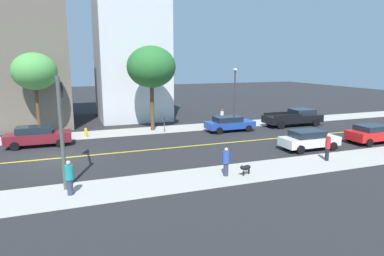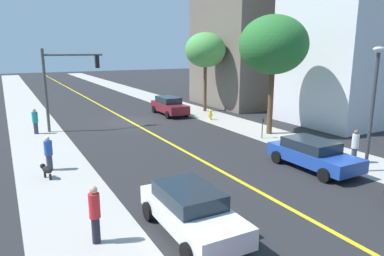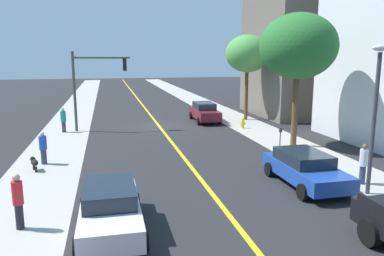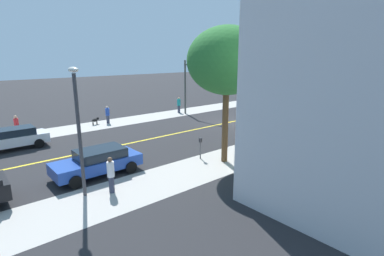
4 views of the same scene
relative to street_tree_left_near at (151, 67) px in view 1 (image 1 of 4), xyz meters
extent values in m
plane|color=#262628|center=(7.11, -8.40, -5.95)|extent=(140.00, 140.00, 0.00)
cube|color=#ADA8A0|center=(0.10, -8.40, -5.95)|extent=(3.44, 126.00, 0.01)
cube|color=#ADA8A0|center=(14.12, -8.40, -5.95)|extent=(3.44, 126.00, 0.01)
cube|color=yellow|center=(7.11, -8.40, -5.95)|extent=(0.20, 126.00, 0.00)
cube|color=#665B51|center=(-8.18, -11.80, 1.51)|extent=(11.25, 9.46, 14.94)
cube|color=silver|center=(-8.18, -0.45, 1.23)|extent=(9.03, 7.50, 14.37)
cylinder|color=brown|center=(0.00, 0.00, -3.81)|extent=(0.36, 0.36, 4.28)
ellipsoid|color=#286B2D|center=(0.00, 0.00, 0.03)|extent=(4.53, 4.53, 3.85)
cylinder|color=brown|center=(-0.70, -9.95, -3.82)|extent=(0.30, 0.30, 4.26)
ellipsoid|color=#4C9947|center=(-0.70, -9.95, -0.31)|extent=(3.70, 3.70, 3.15)
cylinder|color=yellow|center=(0.98, -6.17, -5.64)|extent=(0.24, 0.24, 0.64)
sphere|color=yellow|center=(0.98, -6.17, -5.25)|extent=(0.22, 0.22, 0.22)
cylinder|color=yellow|center=(0.81, -6.17, -5.60)|extent=(0.10, 0.10, 0.10)
cylinder|color=yellow|center=(1.15, -6.17, -5.60)|extent=(0.10, 0.10, 0.10)
cylinder|color=#4C4C51|center=(1.28, 0.80, -5.42)|extent=(0.07, 0.07, 1.07)
cube|color=#2D2D33|center=(1.28, 0.80, -4.75)|extent=(0.12, 0.18, 0.26)
cylinder|color=#474C47|center=(13.31, -7.81, -3.08)|extent=(0.20, 0.20, 5.76)
cylinder|color=#474C47|center=(11.29, -7.81, -0.64)|extent=(4.04, 0.14, 0.14)
cube|color=black|center=(9.67, -7.81, -1.14)|extent=(0.26, 0.32, 0.90)
sphere|color=red|center=(9.67, -7.81, -0.84)|extent=(0.20, 0.20, 0.20)
sphere|color=yellow|center=(9.67, -7.81, -1.14)|extent=(0.20, 0.20, 0.20)
sphere|color=green|center=(9.67, -7.81, -1.44)|extent=(0.20, 0.20, 0.20)
cylinder|color=#38383D|center=(1.06, 8.16, -3.18)|extent=(0.16, 0.16, 5.54)
ellipsoid|color=silver|center=(1.06, 8.16, -0.26)|extent=(0.70, 0.36, 0.24)
cube|color=red|center=(11.13, 15.48, -5.28)|extent=(1.98, 4.25, 0.71)
cube|color=#19232D|center=(11.13, 15.27, -4.71)|extent=(1.71, 2.31, 0.43)
cylinder|color=black|center=(10.16, 16.84, -5.63)|extent=(0.24, 0.65, 0.64)
cylinder|color=black|center=(10.23, 14.07, -5.63)|extent=(0.24, 0.65, 0.64)
cylinder|color=black|center=(12.10, 14.12, -5.63)|extent=(0.24, 0.65, 0.64)
cube|color=#1E429E|center=(3.00, 6.71, -5.33)|extent=(1.90, 4.56, 0.61)
cube|color=#19232D|center=(3.00, 6.49, -4.78)|extent=(1.67, 2.47, 0.48)
cylinder|color=black|center=(2.06, 8.22, -5.63)|extent=(0.22, 0.64, 0.64)
cylinder|color=black|center=(3.94, 8.22, -5.63)|extent=(0.22, 0.64, 0.64)
cylinder|color=black|center=(2.06, 5.21, -5.63)|extent=(0.22, 0.64, 0.64)
cylinder|color=black|center=(3.95, 5.21, -5.63)|extent=(0.22, 0.64, 0.64)
cube|color=silver|center=(11.09, 9.27, -5.32)|extent=(1.80, 4.40, 0.64)
cube|color=#19232D|center=(11.09, 9.05, -4.75)|extent=(1.57, 2.38, 0.49)
cylinder|color=black|center=(10.21, 10.73, -5.63)|extent=(0.22, 0.64, 0.64)
cylinder|color=black|center=(11.98, 10.72, -5.63)|extent=(0.22, 0.64, 0.64)
cylinder|color=black|center=(10.19, 7.83, -5.63)|extent=(0.22, 0.64, 0.64)
cylinder|color=black|center=(11.97, 7.82, -5.63)|extent=(0.22, 0.64, 0.64)
cube|color=maroon|center=(3.05, -9.77, -5.27)|extent=(1.85, 4.82, 0.73)
cube|color=#19232D|center=(3.04, -10.00, -4.64)|extent=(1.58, 2.62, 0.53)
cylinder|color=black|center=(2.22, -8.17, -5.63)|extent=(0.24, 0.65, 0.64)
cylinder|color=black|center=(3.95, -8.21, -5.63)|extent=(0.24, 0.65, 0.64)
cylinder|color=black|center=(2.14, -11.32, -5.63)|extent=(0.24, 0.65, 0.64)
cylinder|color=black|center=(3.87, -11.36, -5.63)|extent=(0.24, 0.65, 0.64)
cube|color=black|center=(2.85, 13.92, -5.20)|extent=(2.18, 6.11, 0.71)
cube|color=#19232D|center=(2.87, 15.02, -4.55)|extent=(1.94, 2.22, 0.58)
cube|color=black|center=(1.88, 12.73, -4.73)|extent=(0.16, 3.16, 0.24)
cube|color=black|center=(3.77, 12.69, -4.73)|extent=(0.16, 3.16, 0.24)
cylinder|color=black|center=(1.85, 16.01, -5.55)|extent=(0.29, 0.81, 0.80)
cylinder|color=black|center=(3.92, 15.97, -5.55)|extent=(0.29, 0.81, 0.80)
cylinder|color=black|center=(1.78, 11.88, -5.55)|extent=(0.29, 0.81, 0.80)
cylinder|color=black|center=(3.84, 11.84, -5.55)|extent=(0.29, 0.81, 0.80)
cylinder|color=black|center=(13.89, 8.43, -5.54)|extent=(0.25, 0.25, 0.82)
cylinder|color=red|center=(13.89, 8.43, -4.75)|extent=(0.33, 0.33, 0.75)
sphere|color=tan|center=(13.89, 8.43, -4.26)|extent=(0.23, 0.23, 0.23)
cylinder|color=#33384C|center=(14.17, -7.59, -5.55)|extent=(0.29, 0.29, 0.80)
cylinder|color=teal|center=(14.17, -7.59, -4.79)|extent=(0.38, 0.38, 0.73)
sphere|color=tan|center=(14.17, -7.59, -4.31)|extent=(0.23, 0.23, 0.23)
cylinder|color=#33384C|center=(14.29, 0.83, -5.57)|extent=(0.28, 0.28, 0.76)
cylinder|color=#284CB2|center=(14.29, 0.83, -4.85)|extent=(0.38, 0.38, 0.69)
sphere|color=beige|center=(14.29, 0.83, -4.39)|extent=(0.21, 0.21, 0.21)
cylinder|color=#33384C|center=(0.51, 7.08, -5.56)|extent=(0.25, 0.25, 0.79)
cylinder|color=silver|center=(0.51, 7.08, -4.80)|extent=(0.34, 0.34, 0.73)
sphere|color=brown|center=(0.51, 7.08, -4.32)|extent=(0.22, 0.22, 0.22)
ellipsoid|color=black|center=(14.53, 2.02, -5.53)|extent=(0.53, 0.75, 0.30)
sphere|color=black|center=(14.67, 1.67, -5.44)|extent=(0.24, 0.24, 0.24)
cylinder|color=black|center=(14.62, 1.79, -5.82)|extent=(0.11, 0.11, 0.27)
cylinder|color=black|center=(14.44, 2.24, -5.82)|extent=(0.11, 0.11, 0.27)
camera|label=1|loc=(30.78, -7.34, 0.49)|focal=31.24mm
camera|label=2|loc=(15.90, 18.18, -0.28)|focal=32.79mm
camera|label=3|loc=(11.05, 20.44, -0.60)|focal=35.04mm
camera|label=4|loc=(-11.66, 12.53, 0.32)|focal=27.69mm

